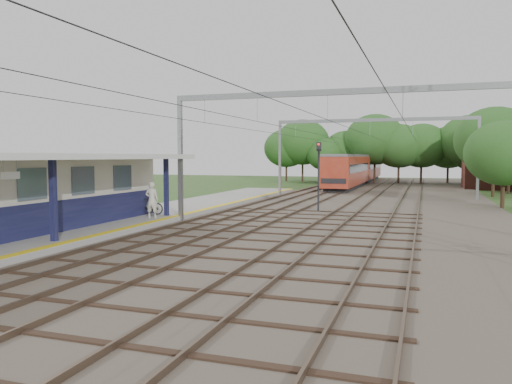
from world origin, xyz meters
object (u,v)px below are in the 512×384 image
at_px(train, 358,168).
at_px(person, 152,200).
at_px(bicycle, 148,205).
at_px(signal_post, 319,168).

bearing_deg(train, person, -97.46).
distance_m(bicycle, train, 41.68).
bearing_deg(person, bicycle, -62.82).
height_order(bicycle, signal_post, signal_post).
xyz_separation_m(person, bicycle, (-1.02, 1.31, -0.45)).
height_order(train, signal_post, signal_post).
xyz_separation_m(bicycle, train, (6.58, 41.14, 1.25)).
distance_m(train, signal_post, 34.25).
relative_size(person, signal_post, 0.43).
height_order(person, train, train).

